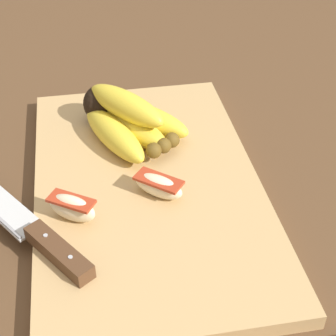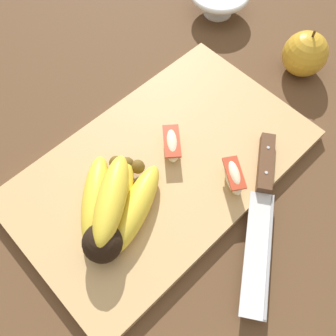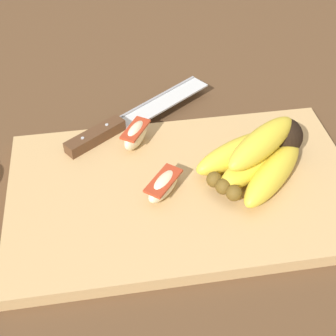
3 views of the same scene
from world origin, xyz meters
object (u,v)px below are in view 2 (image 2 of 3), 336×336
at_px(banana_bunch, 113,208).
at_px(chefs_knife, 263,191).
at_px(apple_wedge_middle, 172,144).
at_px(ceramic_bowl, 219,0).
at_px(whole_apple, 305,54).
at_px(apple_wedge_near, 233,176).

xyz_separation_m(banana_bunch, chefs_knife, (-0.18, 0.13, -0.02)).
distance_m(apple_wedge_middle, ceramic_bowl, 0.37).
xyz_separation_m(apple_wedge_middle, whole_apple, (-0.31, 0.03, 0.01)).
distance_m(apple_wedge_near, ceramic_bowl, 0.41).
height_order(apple_wedge_near, ceramic_bowl, apple_wedge_near).
bearing_deg(apple_wedge_middle, whole_apple, 174.14).
height_order(chefs_knife, ceramic_bowl, ceramic_bowl).
bearing_deg(whole_apple, apple_wedge_near, 14.88).
distance_m(chefs_knife, apple_wedge_near, 0.05).
bearing_deg(ceramic_bowl, apple_wedge_near, 45.21).
relative_size(apple_wedge_near, apple_wedge_middle, 0.95).
bearing_deg(whole_apple, ceramic_bowl, -92.29).
height_order(banana_bunch, chefs_knife, banana_bunch).
relative_size(apple_wedge_near, whole_apple, 0.67).
height_order(chefs_knife, whole_apple, whole_apple).
relative_size(banana_bunch, ceramic_bowl, 1.41).
bearing_deg(ceramic_bowl, apple_wedge_middle, 30.53).
bearing_deg(banana_bunch, apple_wedge_near, 153.43).
distance_m(whole_apple, ceramic_bowl, 0.22).
relative_size(apple_wedge_middle, ceramic_bowl, 0.54).
bearing_deg(apple_wedge_near, banana_bunch, -26.57).
xyz_separation_m(chefs_knife, apple_wedge_middle, (0.04, -0.15, 0.01)).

